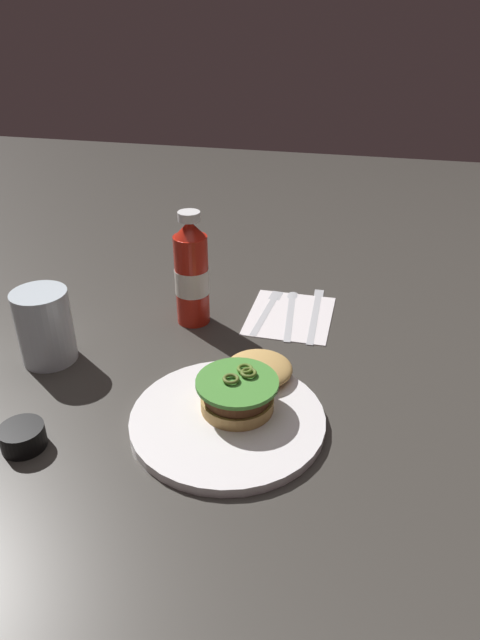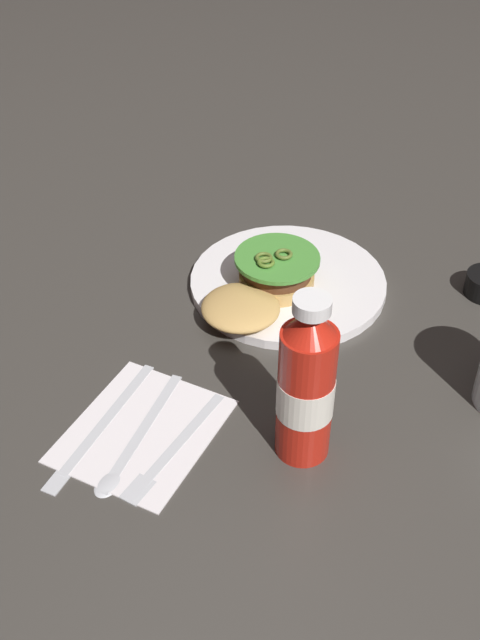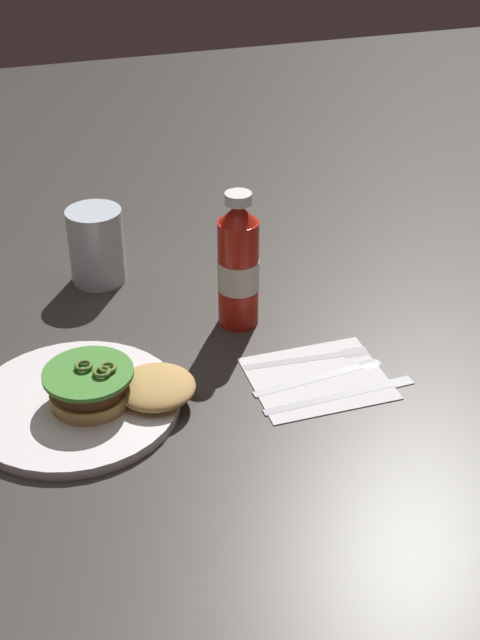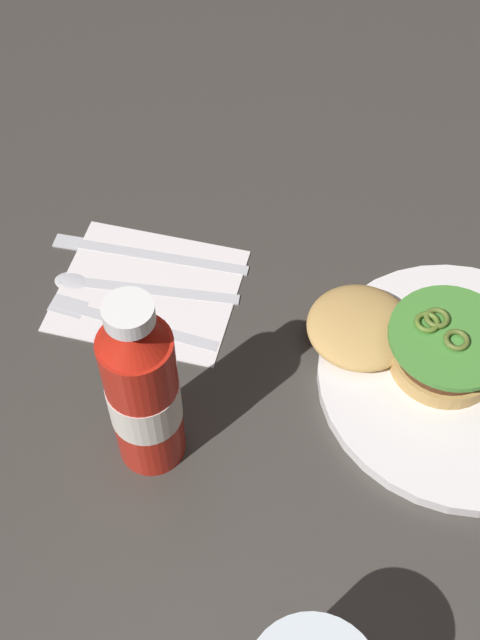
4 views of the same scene
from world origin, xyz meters
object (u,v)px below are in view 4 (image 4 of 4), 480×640
(butter_knife, at_px, (137,251))
(spoon_utensil, at_px, (119,284))
(fork_utensil, at_px, (117,318))
(ketchup_bottle, at_px, (143,392))
(burger_sandwich, at_px, (414,341))
(napkin, at_px, (148,290))
(dinner_plate, at_px, (461,379))

(butter_knife, relative_size, spoon_utensil, 1.10)
(spoon_utensil, relative_size, fork_utensil, 1.08)
(ketchup_bottle, relative_size, spoon_utensil, 1.07)
(ketchup_bottle, height_order, spoon_utensil, ketchup_bottle)
(burger_sandwich, distance_m, napkin, 0.27)
(napkin, distance_m, fork_utensil, 0.05)
(napkin, height_order, fork_utensil, fork_utensil)
(dinner_plate, bearing_deg, ketchup_bottle, 26.71)
(ketchup_bottle, distance_m, spoon_utensil, 0.21)
(dinner_plate, xyz_separation_m, fork_utensil, (0.33, 0.01, -0.00))
(ketchup_bottle, distance_m, butter_knife, 0.24)
(ketchup_bottle, distance_m, napkin, 0.20)
(dinner_plate, distance_m, fork_utensil, 0.33)
(ketchup_bottle, xyz_separation_m, spoon_utensil, (0.09, -0.16, -0.09))
(fork_utensil, bearing_deg, napkin, -113.22)
(ketchup_bottle, relative_size, butter_knife, 0.97)
(butter_knife, bearing_deg, ketchup_bottle, 111.38)
(butter_knife, bearing_deg, spoon_utensil, 86.00)
(burger_sandwich, bearing_deg, dinner_plate, 164.19)
(burger_sandwich, height_order, fork_utensil, burger_sandwich)
(ketchup_bottle, bearing_deg, napkin, -71.27)
(ketchup_bottle, xyz_separation_m, fork_utensil, (0.08, -0.12, -0.09))
(dinner_plate, bearing_deg, spoon_utensil, -5.63)
(dinner_plate, distance_m, butter_knife, 0.35)
(ketchup_bottle, xyz_separation_m, butter_knife, (0.08, -0.21, -0.09))
(ketchup_bottle, height_order, fork_utensil, ketchup_bottle)
(butter_knife, xyz_separation_m, spoon_utensil, (0.00, 0.05, 0.00))
(dinner_plate, distance_m, spoon_utensil, 0.35)
(napkin, relative_size, fork_utensil, 1.00)
(dinner_plate, distance_m, napkin, 0.32)
(burger_sandwich, relative_size, ketchup_bottle, 0.92)
(burger_sandwich, xyz_separation_m, spoon_utensil, (0.30, -0.02, -0.03))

